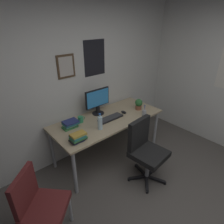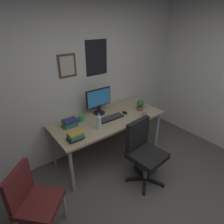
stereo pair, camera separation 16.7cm
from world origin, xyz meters
name	(u,v)px [view 1 (the left image)]	position (x,y,z in m)	size (l,w,h in m)	color
wall_back	(75,82)	(0.00, 2.15, 1.30)	(4.40, 0.10, 2.60)	silver
desk	(108,122)	(0.28, 1.67, 0.68)	(1.84, 0.80, 0.75)	tan
office_chair	(145,148)	(0.36, 0.94, 0.53)	(0.56, 0.57, 0.95)	black
side_chair	(39,203)	(-1.15, 1.07, 0.50)	(0.59, 0.59, 0.88)	#591E1E
monitor	(98,101)	(0.26, 1.91, 0.98)	(0.46, 0.20, 0.43)	black
keyboard	(111,118)	(0.30, 1.63, 0.76)	(0.43, 0.15, 0.03)	black
computer_mouse	(124,112)	(0.60, 1.64, 0.76)	(0.06, 0.11, 0.04)	black
water_bottle	(100,123)	(-0.02, 1.49, 0.85)	(0.07, 0.07, 0.25)	silver
coffee_mug_near	(81,119)	(-0.12, 1.85, 0.79)	(0.12, 0.08, 0.10)	#2D8C59
potted_plant	(139,104)	(0.90, 1.57, 0.85)	(0.13, 0.13, 0.20)	brown
pen_cup	(144,112)	(0.80, 1.35, 0.80)	(0.07, 0.07, 0.20)	#9EA0A5
book_stack_left	(70,124)	(-0.33, 1.81, 0.80)	(0.23, 0.17, 0.11)	#33723F
book_stack_right	(78,137)	(-0.43, 1.44, 0.81)	(0.22, 0.16, 0.12)	navy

